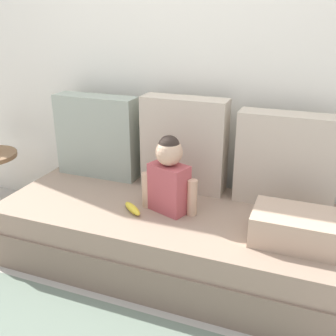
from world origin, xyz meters
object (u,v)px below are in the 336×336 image
throw_pillow_right (286,160)px  toddler (169,175)px  couch (166,235)px  throw_pillow_left (98,136)px  throw_pillow_center (184,144)px  banana (133,209)px  folded_blanket (294,227)px

throw_pillow_right → toddler: bearing=-150.6°
couch → throw_pillow_left: size_ratio=3.53×
toddler → throw_pillow_center: bearing=94.7°
couch → throw_pillow_left: (-0.61, 0.31, 0.46)m
throw_pillow_right → toddler: size_ratio=1.26×
throw_pillow_center → toddler: size_ratio=1.31×
throw_pillow_left → throw_pillow_center: size_ratio=0.96×
couch → banana: 0.28m
throw_pillow_center → throw_pillow_right: size_ratio=1.03×
couch → throw_pillow_center: size_ratio=3.41×
throw_pillow_center → toddler: 0.34m
couch → toddler: size_ratio=4.45×
throw_pillow_right → toddler: (-0.59, -0.33, -0.05)m
couch → toddler: bearing=-36.3°
throw_pillow_right → folded_blanket: (0.10, -0.41, -0.19)m
throw_pillow_left → throw_pillow_right: 1.23m
couch → throw_pillow_center: bearing=90.0°
toddler → banana: 0.28m
throw_pillow_center → folded_blanket: bearing=-30.2°
couch → throw_pillow_left: 0.83m
throw_pillow_right → banana: (-0.77, -0.42, -0.25)m
toddler → banana: toddler is taller
couch → throw_pillow_center: throw_pillow_center is taller
throw_pillow_right → banana: throw_pillow_right is taller
banana → folded_blanket: size_ratio=0.42×
banana → toddler: bearing=26.1°
throw_pillow_center → toddler: throw_pillow_center is taller
throw_pillow_right → banana: size_ratio=3.31×
throw_pillow_left → throw_pillow_center: 0.61m
banana → throw_pillow_right: bearing=28.6°
banana → folded_blanket: bearing=0.6°
couch → banana: size_ratio=11.65×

